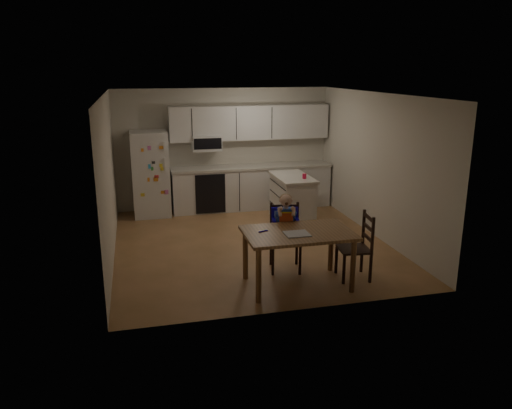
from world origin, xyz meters
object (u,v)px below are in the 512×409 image
at_px(refrigerator, 151,174).
at_px(chair_side, 361,242).
at_px(chair_booster, 285,224).
at_px(red_cup, 304,176).
at_px(kitchen_island, 292,199).
at_px(dining_table, 298,239).

height_order(refrigerator, chair_side, refrigerator).
bearing_deg(refrigerator, chair_booster, -61.68).
relative_size(refrigerator, red_cup, 18.38).
bearing_deg(red_cup, chair_booster, -116.32).
bearing_deg(kitchen_island, dining_table, -106.30).
bearing_deg(chair_side, dining_table, -80.82).
bearing_deg(chair_booster, kitchen_island, 80.89).
distance_m(red_cup, chair_booster, 2.18).
distance_m(red_cup, dining_table, 2.75).
bearing_deg(kitchen_island, red_cup, -63.49).
bearing_deg(chair_booster, chair_side, -20.58).
distance_m(refrigerator, chair_booster, 3.79).
bearing_deg(chair_side, refrigerator, -138.25).
bearing_deg(dining_table, chair_booster, 89.13).
relative_size(refrigerator, dining_table, 1.17).
relative_size(dining_table, chair_side, 1.53).
relative_size(kitchen_island, red_cup, 13.30).
height_order(red_cup, chair_side, red_cup).
distance_m(kitchen_island, chair_booster, 2.38).
distance_m(dining_table, chair_booster, 0.62).
bearing_deg(chair_booster, refrigerator, 129.50).
bearing_deg(chair_booster, red_cup, 74.86).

